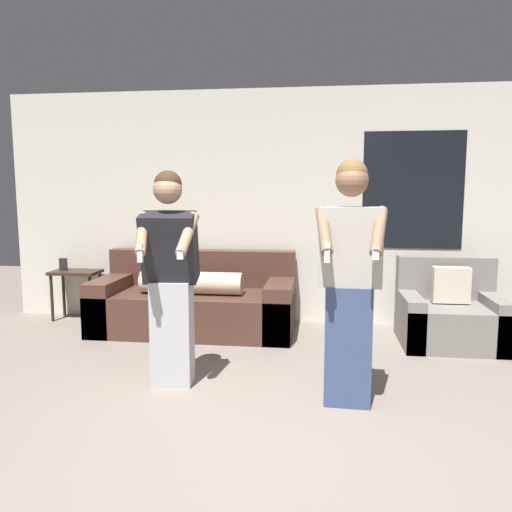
{
  "coord_description": "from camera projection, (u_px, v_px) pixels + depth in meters",
  "views": [
    {
      "loc": [
        0.3,
        -2.49,
        1.54
      ],
      "look_at": [
        -0.17,
        1.16,
        1.06
      ],
      "focal_mm": 35.0,
      "sensor_mm": 36.0,
      "label": 1
    }
  ],
  "objects": [
    {
      "name": "side_table",
      "position": [
        76.0,
        279.0,
        5.99
      ],
      "size": [
        0.56,
        0.36,
        0.75
      ],
      "color": "#332319",
      "rests_on": "ground_plane"
    },
    {
      "name": "ground_plane",
      "position": [
        259.0,
        479.0,
        2.69
      ],
      "size": [
        14.0,
        14.0,
        0.0
      ],
      "primitive_type": "plane",
      "color": "slate"
    },
    {
      "name": "armchair",
      "position": [
        450.0,
        315.0,
        5.05
      ],
      "size": [
        0.98,
        0.83,
        0.86
      ],
      "color": "slate",
      "rests_on": "ground_plane"
    },
    {
      "name": "person_left",
      "position": [
        170.0,
        278.0,
        3.89
      ],
      "size": [
        0.48,
        0.53,
        1.7
      ],
      "color": "#B2B2B7",
      "rests_on": "ground_plane"
    },
    {
      "name": "person_right",
      "position": [
        349.0,
        282.0,
        3.54
      ],
      "size": [
        0.51,
        0.47,
        1.76
      ],
      "color": "#384770",
      "rests_on": "ground_plane"
    },
    {
      "name": "wall_back",
      "position": [
        296.0,
        207.0,
        5.78
      ],
      "size": [
        6.88,
        0.07,
        2.7
      ],
      "color": "beige",
      "rests_on": "ground_plane"
    },
    {
      "name": "couch",
      "position": [
        196.0,
        303.0,
        5.54
      ],
      "size": [
        2.17,
        0.98,
        0.86
      ],
      "color": "#472D23",
      "rests_on": "ground_plane"
    }
  ]
}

